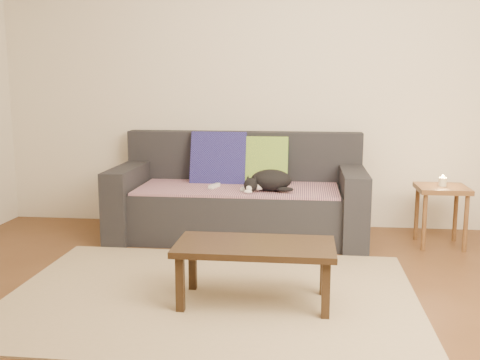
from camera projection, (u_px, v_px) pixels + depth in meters
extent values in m
plane|color=brown|center=(208.00, 306.00, 3.32)|extent=(4.50, 4.50, 0.00)
cube|color=beige|center=(245.00, 83.00, 5.05)|extent=(4.50, 0.04, 2.60)
cube|color=#232328|center=(238.00, 213.00, 4.75)|extent=(1.70, 0.78, 0.42)
cube|color=#232328|center=(244.00, 156.00, 5.06)|extent=(2.10, 0.18, 0.45)
cube|color=#232328|center=(129.00, 200.00, 4.84)|extent=(0.20, 0.90, 0.60)
cube|color=#232328|center=(353.00, 206.00, 4.62)|extent=(0.20, 0.90, 0.60)
cube|color=#3E2749|center=(238.00, 188.00, 4.69)|extent=(1.66, 0.74, 0.02)
cube|color=#151046|center=(219.00, 160.00, 4.93)|extent=(0.49, 0.26, 0.50)
cube|color=#0B462E|center=(264.00, 161.00, 4.89)|extent=(0.41, 0.22, 0.42)
ellipsoid|color=black|center=(271.00, 180.00, 4.52)|extent=(0.35, 0.28, 0.17)
sphere|color=black|center=(251.00, 185.00, 4.46)|extent=(0.12, 0.12, 0.11)
sphere|color=white|center=(249.00, 188.00, 4.42)|extent=(0.05, 0.05, 0.05)
ellipsoid|color=black|center=(285.00, 189.00, 4.42)|extent=(0.14, 0.06, 0.04)
cube|color=white|center=(214.00, 186.00, 4.66)|extent=(0.08, 0.15, 0.03)
cube|color=white|center=(245.00, 188.00, 4.57)|extent=(0.07, 0.15, 0.03)
cube|color=brown|center=(442.00, 189.00, 4.47)|extent=(0.39, 0.39, 0.04)
cylinder|color=brown|center=(424.00, 222.00, 4.38)|extent=(0.04, 0.04, 0.45)
cylinder|color=brown|center=(466.00, 224.00, 4.34)|extent=(0.04, 0.04, 0.45)
cylinder|color=brown|center=(417.00, 213.00, 4.69)|extent=(0.04, 0.04, 0.45)
cylinder|color=brown|center=(455.00, 214.00, 4.65)|extent=(0.04, 0.04, 0.45)
cylinder|color=beige|center=(443.00, 182.00, 4.47)|extent=(0.06, 0.06, 0.07)
sphere|color=#FFBF59|center=(443.00, 176.00, 4.46)|extent=(0.02, 0.02, 0.02)
cube|color=tan|center=(212.00, 295.00, 3.46)|extent=(2.50, 1.80, 0.01)
cube|color=#2E2012|center=(255.00, 247.00, 3.28)|extent=(0.93, 0.47, 0.04)
cube|color=#2E2012|center=(180.00, 285.00, 3.19)|extent=(0.05, 0.05, 0.33)
cube|color=#2E2012|center=(326.00, 291.00, 3.09)|extent=(0.05, 0.05, 0.33)
cube|color=#2E2012|center=(193.00, 265.00, 3.53)|extent=(0.05, 0.05, 0.33)
cube|color=#2E2012|center=(324.00, 270.00, 3.44)|extent=(0.05, 0.05, 0.33)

